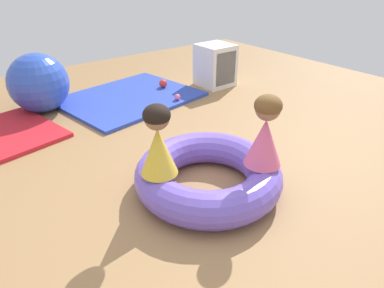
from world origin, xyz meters
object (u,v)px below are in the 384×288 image
(exercise_ball_large, at_px, (39,83))
(child_in_yellow, at_px, (158,141))
(inflatable_cushion, at_px, (208,174))
(play_ball_red, at_px, (163,83))
(play_ball_pink, at_px, (177,97))
(storage_cube, at_px, (216,66))
(child_in_pink, at_px, (265,132))

(exercise_ball_large, bearing_deg, child_in_yellow, -86.55)
(inflatable_cushion, height_order, child_in_yellow, child_in_yellow)
(exercise_ball_large, bearing_deg, play_ball_red, -9.71)
(play_ball_pink, bearing_deg, storage_cube, 15.16)
(child_in_yellow, relative_size, child_in_pink, 0.96)
(play_ball_red, bearing_deg, play_ball_pink, -103.73)
(inflatable_cushion, relative_size, play_ball_pink, 14.92)
(child_in_pink, distance_m, play_ball_red, 2.53)
(child_in_yellow, xyz_separation_m, play_ball_red, (1.36, 2.04, -0.42))
(play_ball_red, bearing_deg, exercise_ball_large, 170.29)
(child_in_pink, distance_m, exercise_ball_large, 2.77)
(play_ball_red, height_order, exercise_ball_large, exercise_ball_large)
(play_ball_red, distance_m, storage_cube, 0.77)
(inflatable_cushion, xyz_separation_m, child_in_yellow, (-0.38, 0.07, 0.38))
(play_ball_red, bearing_deg, inflatable_cushion, -114.88)
(child_in_yellow, bearing_deg, exercise_ball_large, 69.03)
(exercise_ball_large, height_order, storage_cube, exercise_ball_large)
(child_in_pink, bearing_deg, inflatable_cushion, -155.13)
(inflatable_cushion, bearing_deg, child_in_pink, -45.73)
(inflatable_cushion, xyz_separation_m, exercise_ball_large, (-0.52, 2.36, 0.20))
(child_in_yellow, distance_m, exercise_ball_large, 2.30)
(exercise_ball_large, relative_size, storage_cube, 1.19)
(storage_cube, bearing_deg, child_in_yellow, -139.50)
(child_in_pink, bearing_deg, play_ball_red, 144.12)
(child_in_yellow, bearing_deg, child_in_pink, -52.71)
(child_in_pink, distance_m, storage_cube, 2.54)
(child_in_yellow, xyz_separation_m, exercise_ball_large, (-0.14, 2.29, -0.18))
(child_in_pink, height_order, play_ball_pink, child_in_pink)
(child_in_pink, relative_size, play_ball_red, 4.92)
(exercise_ball_large, bearing_deg, storage_cube, -13.76)
(child_in_yellow, relative_size, play_ball_pink, 6.76)
(inflatable_cushion, distance_m, play_ball_red, 2.32)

